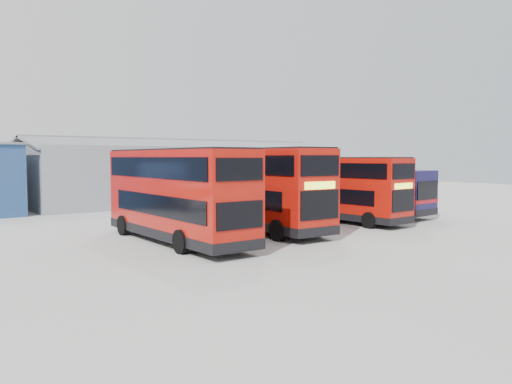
% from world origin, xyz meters
% --- Properties ---
extents(ground_plane, '(120.00, 120.00, 0.00)m').
position_xyz_m(ground_plane, '(0.00, 0.00, 0.00)').
color(ground_plane, '#9E9E99').
rests_on(ground_plane, ground).
extents(maintenance_shed, '(30.50, 12.00, 5.89)m').
position_xyz_m(maintenance_shed, '(8.00, 20.00, 2.60)').
color(maintenance_shed, gray).
rests_on(maintenance_shed, ground).
extents(double_decker_left, '(2.89, 10.73, 4.51)m').
position_xyz_m(double_decker_left, '(-4.93, -1.48, 2.25)').
color(double_decker_left, '#A31109').
rests_on(double_decker_left, ground).
extents(double_decker_centre, '(3.45, 11.07, 4.61)m').
position_xyz_m(double_decker_centre, '(0.66, -0.57, 2.29)').
color(double_decker_centre, '#A31109').
rests_on(double_decker_centre, ground).
extents(double_decker_right, '(2.66, 9.82, 4.13)m').
position_xyz_m(double_decker_right, '(7.16, -0.76, 2.05)').
color(double_decker_right, '#A31109').
rests_on(double_decker_right, ground).
extents(single_decker_blue, '(3.51, 12.14, 3.25)m').
position_xyz_m(single_decker_blue, '(11.16, 1.60, 1.61)').
color(single_decker_blue, '#0D0E3A').
rests_on(single_decker_blue, ground).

